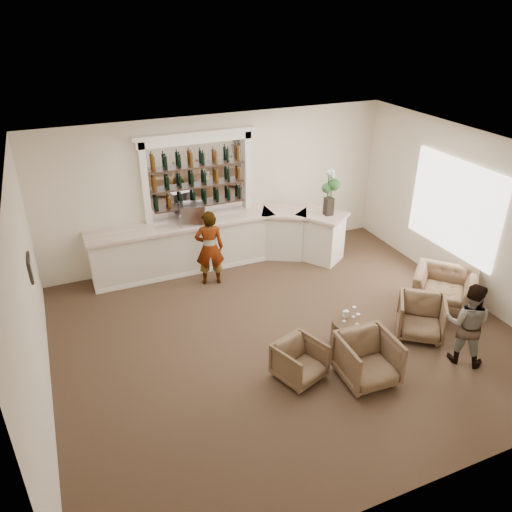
{
  "coord_description": "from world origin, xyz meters",
  "views": [
    {
      "loc": [
        -3.37,
        -6.57,
        5.47
      ],
      "look_at": [
        -0.21,
        0.9,
        1.24
      ],
      "focal_mm": 35.0,
      "sensor_mm": 36.0,
      "label": 1
    }
  ],
  "objects": [
    {
      "name": "armchair_far",
      "position": [
        3.27,
        -0.33,
        0.37
      ],
      "size": [
        1.51,
        1.52,
        0.74
      ],
      "primitive_type": "imported",
      "rotation": [
        0.0,
        0.0,
        -0.82
      ],
      "color": "brown",
      "rests_on": "ground"
    },
    {
      "name": "ground",
      "position": [
        0.0,
        0.0,
        0.0
      ],
      "size": [
        8.0,
        8.0,
        0.0
      ],
      "primitive_type": "plane",
      "color": "#513728",
      "rests_on": "ground"
    },
    {
      "name": "sommelier",
      "position": [
        -0.65,
        2.34,
        0.83
      ],
      "size": [
        0.68,
        0.53,
        1.65
      ],
      "primitive_type": "imported",
      "rotation": [
        0.0,
        0.0,
        2.9
      ],
      "color": "gray",
      "rests_on": "ground"
    },
    {
      "name": "wine_glass_bar_right",
      "position": [
        -1.04,
        3.05,
        1.25
      ],
      "size": [
        0.07,
        0.07,
        0.21
      ],
      "primitive_type": null,
      "color": "white",
      "rests_on": "bar_counter"
    },
    {
      "name": "wine_glass_tbl_a",
      "position": [
        0.79,
        -0.63,
        0.6
      ],
      "size": [
        0.07,
        0.07,
        0.21
      ],
      "primitive_type": null,
      "color": "white",
      "rests_on": "cocktail_table"
    },
    {
      "name": "napkin_holder",
      "position": [
        0.89,
        -0.52,
        0.56
      ],
      "size": [
        0.08,
        0.08,
        0.12
      ],
      "primitive_type": "cube",
      "color": "white",
      "rests_on": "cocktail_table"
    },
    {
      "name": "wine_glass_tbl_c",
      "position": [
        0.95,
        -0.79,
        0.6
      ],
      "size": [
        0.07,
        0.07,
        0.21
      ],
      "primitive_type": null,
      "color": "white",
      "rests_on": "cocktail_table"
    },
    {
      "name": "armchair_right",
      "position": [
        2.24,
        -0.91,
        0.37
      ],
      "size": [
        1.12,
        1.13,
        0.74
      ],
      "primitive_type": "imported",
      "rotation": [
        0.0,
        0.0,
        -0.64
      ],
      "color": "brown",
      "rests_on": "ground"
    },
    {
      "name": "back_bar_alcove",
      "position": [
        -0.5,
        3.41,
        2.03
      ],
      "size": [
        2.64,
        0.25,
        3.0
      ],
      "color": "white",
      "rests_on": "ground"
    },
    {
      "name": "wine_glass_tbl_b",
      "position": [
        1.01,
        -0.58,
        0.6
      ],
      "size": [
        0.07,
        0.07,
        0.21
      ],
      "primitive_type": null,
      "color": "white",
      "rests_on": "cocktail_table"
    },
    {
      "name": "armchair_left",
      "position": [
        -0.29,
        -1.09,
        0.32
      ],
      "size": [
        0.89,
        0.91,
        0.65
      ],
      "primitive_type": "imported",
      "rotation": [
        0.0,
        0.0,
        0.34
      ],
      "color": "brown",
      "rests_on": "ground"
    },
    {
      "name": "room_shell",
      "position": [
        0.16,
        0.71,
        2.34
      ],
      "size": [
        8.04,
        7.02,
        3.32
      ],
      "color": "beige",
      "rests_on": "ground"
    },
    {
      "name": "espresso_machine",
      "position": [
        -0.79,
        3.01,
        1.36
      ],
      "size": [
        0.56,
        0.5,
        0.44
      ],
      "primitive_type": "cube",
      "rotation": [
        0.0,
        0.0,
        -0.16
      ],
      "color": "#B0B0B4",
      "rests_on": "bar_counter"
    },
    {
      "name": "guest",
      "position": [
        2.42,
        -1.75,
        0.73
      ],
      "size": [
        0.89,
        0.9,
        1.47
      ],
      "primitive_type": "imported",
      "rotation": [
        0.0,
        0.0,
        2.31
      ],
      "color": "gray",
      "rests_on": "ground"
    },
    {
      "name": "armchair_center",
      "position": [
        0.67,
        -1.54,
        0.4
      ],
      "size": [
        0.88,
        0.91,
        0.79
      ],
      "primitive_type": "imported",
      "rotation": [
        0.0,
        0.0,
        -0.05
      ],
      "color": "brown",
      "rests_on": "ground"
    },
    {
      "name": "cocktail_table",
      "position": [
        0.91,
        -0.66,
        0.25
      ],
      "size": [
        0.65,
        0.65,
        0.5
      ],
      "primitive_type": "cylinder",
      "color": "#4C3820",
      "rests_on": "ground"
    },
    {
      "name": "bar_counter",
      "position": [
        -0.16,
        3.0,
        0.57
      ],
      "size": [
        5.72,
        1.8,
        1.14
      ],
      "color": "white",
      "rests_on": "ground"
    },
    {
      "name": "wine_glass_bar_left",
      "position": [
        -0.51,
        2.95,
        1.25
      ],
      "size": [
        0.07,
        0.07,
        0.21
      ],
      "primitive_type": null,
      "color": "white",
      "rests_on": "bar_counter"
    },
    {
      "name": "flower_vase",
      "position": [
        2.14,
        2.29,
        1.74
      ],
      "size": [
        0.28,
        0.28,
        1.06
      ],
      "color": "black",
      "rests_on": "bar_counter"
    }
  ]
}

